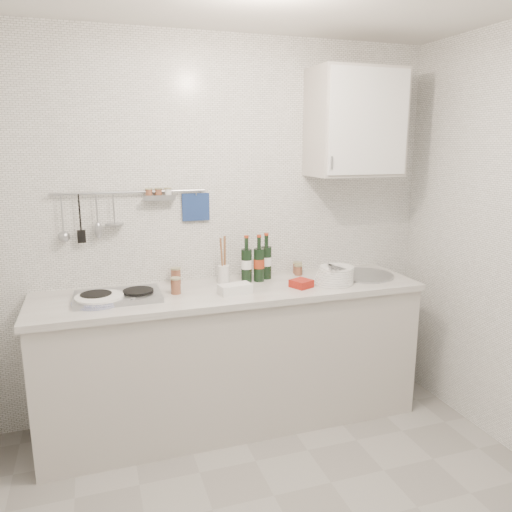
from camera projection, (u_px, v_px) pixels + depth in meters
The scene contains 14 objects.
back_wall at pixel (219, 229), 3.36m from camera, with size 3.00×0.02×2.50m, color silver.
counter at pixel (233, 359), 3.27m from camera, with size 2.44×0.64×0.96m.
wall_rail at pixel (128, 208), 3.11m from camera, with size 0.98×0.09×0.34m.
wall_cabinet at pixel (355, 123), 3.32m from camera, with size 0.60×0.38×0.70m.
plate_stack_hob at pixel (98, 300), 2.86m from camera, with size 0.29×0.29×0.04m.
plate_stack_sink at pixel (335, 275), 3.28m from camera, with size 0.29×0.27×0.11m.
wine_bottles at pixel (257, 258), 3.31m from camera, with size 0.23×0.12×0.31m.
butter_dish at pixel (235, 289), 3.04m from camera, with size 0.20×0.10×0.06m, color white.
strawberry_punnet at pixel (301, 284), 3.18m from camera, with size 0.12×0.12×0.05m, color #AC2713.
utensil_crock at pixel (224, 271), 3.28m from camera, with size 0.08×0.08×0.31m.
jar_a at pixel (176, 276), 3.25m from camera, with size 0.07×0.07×0.11m.
jar_b at pixel (297, 268), 3.52m from camera, with size 0.07×0.07×0.08m.
jar_c at pixel (298, 270), 3.47m from camera, with size 0.06×0.06×0.07m.
jar_d at pixel (176, 286), 3.04m from camera, with size 0.06×0.06×0.10m.
Camera 1 is at (-0.81, -1.83, 1.82)m, focal length 35.00 mm.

